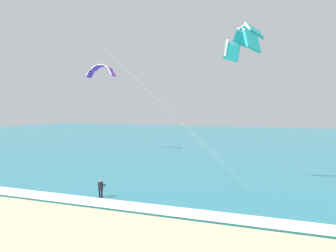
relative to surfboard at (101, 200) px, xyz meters
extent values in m
cube|color=teal|center=(0.33, 57.59, 0.07)|extent=(200.00, 120.00, 0.20)
cube|color=white|center=(0.33, -1.41, 0.19)|extent=(200.00, 2.31, 0.04)
ellipsoid|color=#239EC6|center=(0.00, 0.00, 0.00)|extent=(0.56, 1.43, 0.05)
cube|color=black|center=(0.00, 0.25, 0.04)|extent=(0.16, 0.07, 0.04)
cube|color=black|center=(0.00, -0.25, 0.04)|extent=(0.16, 0.07, 0.04)
cylinder|color=black|center=(-0.10, -0.01, 0.39)|extent=(0.14, 0.14, 0.84)
cylinder|color=black|center=(0.10, 0.01, 0.39)|extent=(0.14, 0.14, 0.84)
cube|color=black|center=(0.00, 0.00, 1.11)|extent=(0.36, 0.23, 0.60)
sphere|color=#9E704C|center=(0.00, 0.00, 1.55)|extent=(0.22, 0.22, 0.22)
cylinder|color=black|center=(-0.19, 0.14, 1.16)|extent=(0.13, 0.51, 0.22)
cylinder|color=black|center=(0.17, 0.17, 1.16)|extent=(0.13, 0.51, 0.22)
cylinder|color=black|center=(-0.03, 0.38, 1.16)|extent=(0.55, 0.08, 0.04)
cube|color=#3F3F42|center=(-0.01, 0.12, 0.89)|extent=(0.13, 0.09, 0.10)
cube|color=teal|center=(11.22, 3.25, 12.21)|extent=(1.35, 1.92, 1.81)
cube|color=white|center=(10.80, 3.00, 12.56)|extent=(0.68, 0.98, 1.39)
cube|color=teal|center=(11.03, 4.67, 13.20)|extent=(1.70, 2.10, 1.49)
cube|color=white|center=(10.62, 4.42, 13.55)|extent=(0.93, 1.32, 0.92)
cube|color=teal|center=(10.33, 6.22, 13.56)|extent=(1.91, 2.03, 0.84)
cube|color=white|center=(9.92, 5.97, 13.91)|extent=(1.01, 1.45, 0.23)
cube|color=teal|center=(9.29, 7.56, 13.20)|extent=(1.92, 1.69, 1.49)
cube|color=white|center=(8.87, 7.31, 13.55)|extent=(0.92, 1.31, 0.92)
cube|color=teal|center=(8.12, 8.39, 12.21)|extent=(1.75, 1.11, 1.81)
cube|color=white|center=(7.71, 8.14, 12.56)|extent=(0.66, 0.90, 1.39)
cylinder|color=#B2B2B7|center=(5.62, 1.81, 6.69)|extent=(11.20, 2.89, 11.05)
cylinder|color=#B2B2B7|center=(4.08, 4.39, 6.69)|extent=(8.11, 8.04, 11.05)
cube|color=purple|center=(-16.81, 27.45, 12.69)|extent=(0.87, 1.17, 1.26)
cube|color=white|center=(-16.89, 27.00, 12.83)|extent=(0.79, 0.29, 1.08)
cube|color=purple|center=(-17.81, 27.79, 13.58)|extent=(1.28, 1.24, 0.92)
cube|color=white|center=(-17.89, 27.35, 13.72)|extent=(1.14, 0.36, 0.69)
cube|color=purple|center=(-19.13, 28.08, 13.90)|extent=(1.44, 1.26, 0.36)
cube|color=white|center=(-19.20, 27.63, 14.04)|extent=(1.24, 0.39, 0.15)
cube|color=purple|center=(-20.46, 28.24, 13.58)|extent=(1.46, 1.23, 0.92)
cube|color=white|center=(-20.54, 27.79, 13.72)|extent=(1.16, 0.37, 0.69)
cube|color=purple|center=(-21.52, 28.24, 12.69)|extent=(1.19, 1.16, 1.26)
cube|color=white|center=(-21.59, 27.79, 12.83)|extent=(0.83, 0.31, 1.08)
camera|label=1|loc=(18.82, -27.03, 7.41)|focal=44.21mm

